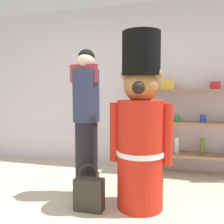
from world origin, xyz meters
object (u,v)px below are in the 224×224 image
Objects in this scene: merchandise_shelf at (189,121)px; person_shopper at (86,120)px; teddy_bear_guard at (141,129)px; shopping_bag at (89,194)px.

merchandise_shelf is 1.64m from person_shopper.
shopping_bag is at bearing -156.89° from teddy_bear_guard.
merchandise_shelf is at bearing 66.87° from teddy_bear_guard.
person_shopper is at bearing 114.64° from shopping_bag.
person_shopper is at bearing 169.45° from teddy_bear_guard.
person_shopper reaches higher than merchandise_shelf.
teddy_bear_guard is 0.66m from person_shopper.
merchandise_shelf is 1.37m from teddy_bear_guard.
merchandise_shelf is 3.29× the size of shopping_bag.
teddy_bear_guard is at bearing 23.11° from shopping_bag.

